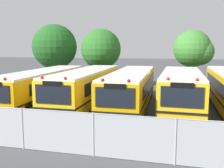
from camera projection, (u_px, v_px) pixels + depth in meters
name	position (u px, v px, depth m)	size (l,w,h in m)	color
ground_plane	(132.00, 107.00, 17.96)	(160.00, 160.00, 0.00)	#424244
school_bus_0	(44.00, 85.00, 19.18)	(2.76, 11.62, 2.60)	#EAA80C
school_bus_1	(87.00, 86.00, 18.48)	(2.56, 11.16, 2.69)	yellow
school_bus_2	(131.00, 88.00, 17.66)	(2.63, 11.14, 2.67)	#EAA80C
school_bus_3	(181.00, 89.00, 16.82)	(2.73, 9.63, 2.73)	yellow
tree_0	(54.00, 46.00, 28.37)	(4.98, 4.98, 6.77)	#4C3823
tree_1	(100.00, 49.00, 26.82)	(4.25, 4.25, 6.16)	#4C3823
tree_2	(194.00, 50.00, 23.87)	(3.75, 3.52, 5.84)	#4C3823
chainlink_fence	(94.00, 134.00, 9.67)	(18.41, 0.07, 1.75)	#9EA0A3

